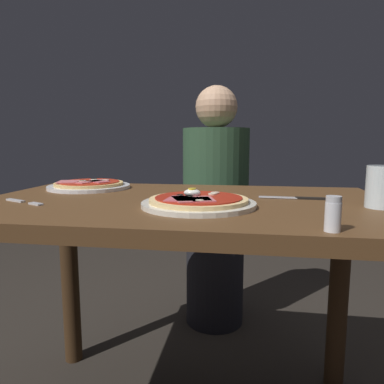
# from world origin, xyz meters

# --- Properties ---
(dining_table) EXTENTS (1.17, 0.71, 0.75)m
(dining_table) POSITION_xyz_m (0.00, 0.00, 0.62)
(dining_table) COLOR brown
(dining_table) RESTS_ON ground
(pizza_foreground) EXTENTS (0.30, 0.30, 0.05)m
(pizza_foreground) POSITION_xyz_m (0.06, -0.10, 0.76)
(pizza_foreground) COLOR silver
(pizza_foreground) RESTS_ON dining_table
(pizza_across_left) EXTENTS (0.29, 0.29, 0.03)m
(pizza_across_left) POSITION_xyz_m (-0.38, 0.19, 0.76)
(pizza_across_left) COLOR white
(pizza_across_left) RESTS_ON dining_table
(water_glass_near) EXTENTS (0.08, 0.08, 0.11)m
(water_glass_near) POSITION_xyz_m (0.52, -0.05, 0.80)
(water_glass_near) COLOR silver
(water_glass_near) RESTS_ON dining_table
(fork) EXTENTS (0.15, 0.08, 0.00)m
(fork) POSITION_xyz_m (-0.43, -0.12, 0.75)
(fork) COLOR silver
(fork) RESTS_ON dining_table
(knife) EXTENTS (0.20, 0.03, 0.01)m
(knife) POSITION_xyz_m (0.33, 0.06, 0.75)
(knife) COLOR silver
(knife) RESTS_ON dining_table
(salt_shaker) EXTENTS (0.03, 0.03, 0.07)m
(salt_shaker) POSITION_xyz_m (0.35, -0.32, 0.78)
(salt_shaker) COLOR white
(salt_shaker) RESTS_ON dining_table
(diner_person) EXTENTS (0.32, 0.32, 1.18)m
(diner_person) POSITION_xyz_m (0.03, 0.72, 0.56)
(diner_person) COLOR black
(diner_person) RESTS_ON ground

